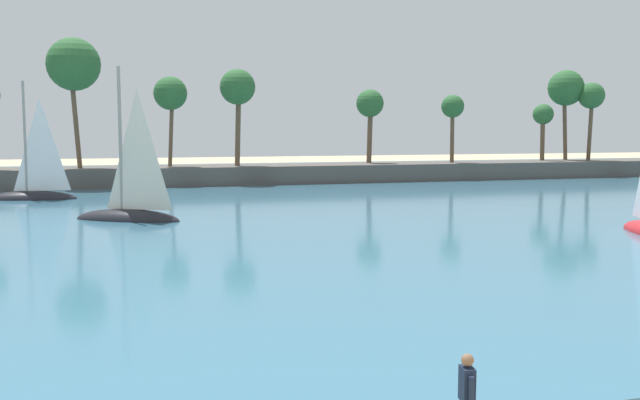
# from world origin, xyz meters

# --- Properties ---
(sea) EXTENTS (220.00, 96.45, 0.06)m
(sea) POSITION_xyz_m (0.00, 56.50, 0.03)
(sea) COLOR #386B84
(sea) RESTS_ON ground
(palm_headland) EXTENTS (119.36, 6.64, 13.39)m
(palm_headland) POSITION_xyz_m (-0.86, 64.86, 3.38)
(palm_headland) COLOR #514C47
(palm_headland) RESTS_ON ground
(person_at_waterline) EXTENTS (0.26, 0.54, 1.67)m
(person_at_waterline) POSITION_xyz_m (1.72, 7.27, 0.89)
(person_at_waterline) COLOR #141E33
(person_at_waterline) RESTS_ON ground
(sailboat_near_shore) EXTENTS (6.62, 5.00, 9.46)m
(sailboat_near_shore) POSITION_xyz_m (-2.92, 39.22, 0.91)
(sailboat_near_shore) COLOR black
(sailboat_near_shore) RESTS_ON sea
(sailboat_mid_bay) EXTENTS (6.72, 2.83, 9.44)m
(sailboat_mid_bay) POSITION_xyz_m (-9.53, 53.77, 0.91)
(sailboat_mid_bay) COLOR black
(sailboat_mid_bay) RESTS_ON sea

